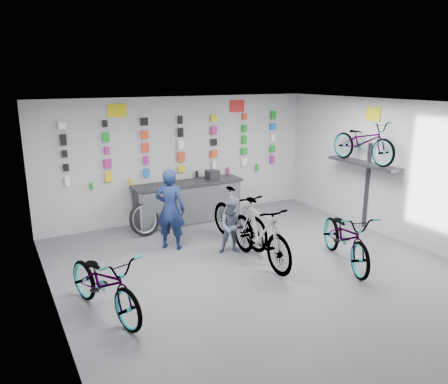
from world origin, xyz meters
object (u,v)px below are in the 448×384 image
bike_center (260,233)px  clerk (170,209)px  bike_left (105,283)px  counter (189,203)px  bike_right (346,237)px  bike_service (239,217)px  customer (232,227)px

bike_center → clerk: bearing=128.6°
clerk → bike_left: bearing=86.1°
counter → bike_right: 4.01m
counter → bike_right: bearing=-66.7°
bike_service → counter: bearing=96.2°
clerk → customer: clerk is taller
customer → bike_left: bearing=-131.8°
counter → bike_left: size_ratio=1.40×
bike_left → counter: bearing=33.4°
bike_left → bike_right: 4.46m
customer → clerk: bearing=166.3°
bike_left → clerk: (1.84, 1.97, 0.33)m
counter → bike_center: bike_center is taller
customer → bike_center: bearing=-47.0°
bike_left → bike_service: bearing=9.5°
bike_left → clerk: 2.71m
bike_left → bike_center: bearing=-7.6°
bike_center → clerk: size_ratio=1.20×
counter → customer: size_ratio=2.44×
bike_service → clerk: 1.46m
customer → counter: bearing=115.2°
bike_left → customer: customer is taller
counter → bike_left: (-2.86, -3.35, 0.02)m
counter → bike_left: bearing=-130.5°
bike_left → bike_right: (4.44, -0.34, 0.03)m
bike_left → clerk: size_ratio=1.15×
bike_left → clerk: bearing=30.8°
counter → bike_center: (0.18, -2.90, 0.12)m
bike_left → bike_center: 3.07m
bike_center → bike_right: (1.41, -0.79, -0.07)m
bike_left → bike_service: size_ratio=0.99×
bike_right → clerk: 3.49m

